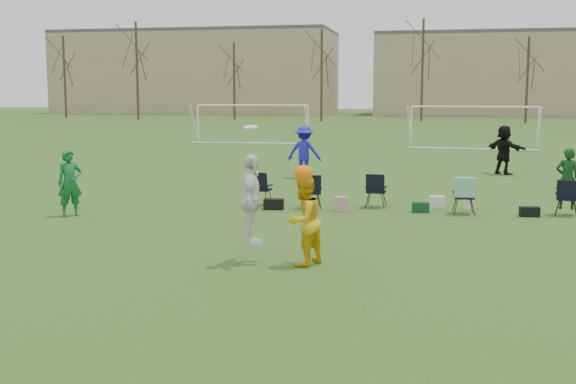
% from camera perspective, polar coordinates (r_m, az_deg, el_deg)
% --- Properties ---
extents(ground, '(260.00, 260.00, 0.00)m').
position_cam_1_polar(ground, '(12.61, 2.20, -7.03)').
color(ground, '#2D541A').
rests_on(ground, ground).
extents(fielder_green_near, '(0.76, 0.74, 1.76)m').
position_cam_1_polar(fielder_green_near, '(19.80, -16.86, 0.68)').
color(fielder_green_near, '#12682F').
rests_on(fielder_green_near, ground).
extents(fielder_blue, '(1.32, 0.80, 1.99)m').
position_cam_1_polar(fielder_blue, '(27.48, 1.29, 3.19)').
color(fielder_blue, '#1A1CC8').
rests_on(fielder_blue, ground).
extents(fielder_black, '(1.68, 1.71, 1.96)m').
position_cam_1_polar(fielder_black, '(29.93, 16.69, 3.22)').
color(fielder_black, black).
rests_on(fielder_black, ground).
extents(center_contest, '(1.79, 1.09, 2.64)m').
position_cam_1_polar(center_contest, '(13.60, -0.65, -1.47)').
color(center_contest, white).
rests_on(center_contest, ground).
extents(sideline_setup, '(9.05, 1.67, 1.79)m').
position_cam_1_polar(sideline_setup, '(20.22, 10.46, 0.04)').
color(sideline_setup, '#103A16').
rests_on(sideline_setup, ground).
extents(goal_left, '(7.39, 0.76, 2.46)m').
position_cam_1_polar(goal_left, '(47.58, -2.84, 6.29)').
color(goal_left, white).
rests_on(goal_left, ground).
extents(goal_mid, '(7.40, 0.63, 2.46)m').
position_cam_1_polar(goal_mid, '(44.08, 14.46, 5.93)').
color(goal_mid, white).
rests_on(goal_mid, ground).
extents(tree_line, '(110.28, 3.28, 11.40)m').
position_cam_1_polar(tree_line, '(81.91, 10.70, 9.05)').
color(tree_line, '#382B21').
rests_on(tree_line, ground).
extents(building_row, '(126.00, 16.00, 13.00)m').
position_cam_1_polar(building_row, '(108.16, 14.50, 9.10)').
color(building_row, tan).
rests_on(building_row, ground).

